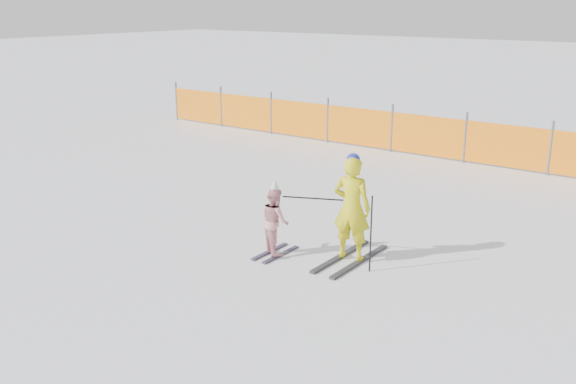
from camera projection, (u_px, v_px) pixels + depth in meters
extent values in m
plane|color=white|center=(268.00, 263.00, 9.71)|extent=(120.00, 120.00, 0.00)
cube|color=black|center=(341.00, 256.00, 9.91)|extent=(0.09, 1.58, 0.04)
cube|color=black|center=(360.00, 261.00, 9.72)|extent=(0.09, 1.58, 0.04)
imported|color=yellow|center=(352.00, 208.00, 9.58)|extent=(0.64, 0.48, 1.60)
sphere|color=#1C2C9B|center=(353.00, 160.00, 9.37)|extent=(0.21, 0.21, 0.21)
cube|color=black|center=(270.00, 251.00, 10.11)|extent=(0.09, 0.86, 0.03)
cube|color=black|center=(281.00, 255.00, 9.98)|extent=(0.09, 0.86, 0.03)
imported|color=pink|center=(275.00, 221.00, 9.89)|extent=(0.64, 0.60, 1.05)
cone|color=silver|center=(275.00, 186.00, 9.73)|extent=(0.19, 0.19, 0.24)
cylinder|color=black|center=(371.00, 234.00, 9.24)|extent=(0.02, 0.02, 1.16)
cylinder|color=black|center=(313.00, 198.00, 9.66)|extent=(0.86, 0.41, 0.02)
cylinder|color=#595960|center=(177.00, 101.00, 21.30)|extent=(0.06, 0.06, 1.25)
cylinder|color=#595960|center=(221.00, 107.00, 20.16)|extent=(0.06, 0.06, 1.25)
cylinder|color=#595960|center=(271.00, 113.00, 19.01)|extent=(0.06, 0.06, 1.25)
cylinder|color=#595960|center=(328.00, 120.00, 17.87)|extent=(0.06, 0.06, 1.25)
cylinder|color=#595960|center=(392.00, 128.00, 16.73)|extent=(0.06, 0.06, 1.25)
cylinder|color=#595960|center=(465.00, 137.00, 15.58)|extent=(0.06, 0.06, 1.25)
cylinder|color=#595960|center=(550.00, 148.00, 14.44)|extent=(0.06, 0.06, 1.25)
cube|color=orange|center=(411.00, 133.00, 16.43)|extent=(17.12, 0.03, 1.00)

